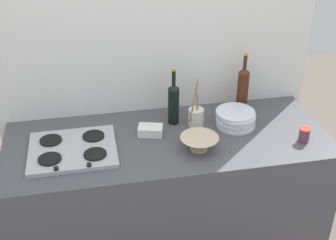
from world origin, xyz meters
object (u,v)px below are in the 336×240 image
object	(u,v)px
utensil_crock	(196,116)
butter_dish	(150,130)
wine_bottle_mid_left	(243,89)
condiment_jar_front	(304,135)
stovetop_hob	(73,149)
plate_stack	(236,118)
wine_bottle_leftmost	(174,103)
mixing_bowl	(199,143)

from	to	relation	value
utensil_crock	butter_dish	bearing A→B (deg)	-169.87
wine_bottle_mid_left	condiment_jar_front	bearing A→B (deg)	-60.88
stovetop_hob	wine_bottle_mid_left	xyz separation A→B (m)	(1.02, 0.26, 0.13)
wine_bottle_mid_left	condiment_jar_front	size ratio (longest dim) A/B	4.59
stovetop_hob	plate_stack	distance (m)	0.94
plate_stack	wine_bottle_leftmost	xyz separation A→B (m)	(-0.35, 0.10, 0.09)
mixing_bowl	utensil_crock	world-z (taller)	utensil_crock
plate_stack	condiment_jar_front	xyz separation A→B (m)	(0.31, -0.24, -0.00)
wine_bottle_leftmost	mixing_bowl	size ratio (longest dim) A/B	1.69
plate_stack	wine_bottle_mid_left	size ratio (longest dim) A/B	0.61
stovetop_hob	butter_dish	distance (m)	0.44
wine_bottle_leftmost	plate_stack	bearing A→B (deg)	-16.08
butter_dish	utensil_crock	world-z (taller)	utensil_crock
wine_bottle_leftmost	utensil_crock	world-z (taller)	wine_bottle_leftmost
plate_stack	mixing_bowl	size ratio (longest dim) A/B	1.14
wine_bottle_mid_left	wine_bottle_leftmost	bearing A→B (deg)	-171.90
butter_dish	utensil_crock	bearing A→B (deg)	10.13
plate_stack	butter_dish	size ratio (longest dim) A/B	1.72
butter_dish	utensil_crock	size ratio (longest dim) A/B	0.44
condiment_jar_front	butter_dish	bearing A→B (deg)	164.08
wine_bottle_leftmost	mixing_bowl	world-z (taller)	wine_bottle_leftmost
wine_bottle_mid_left	butter_dish	world-z (taller)	wine_bottle_mid_left
wine_bottle_leftmost	wine_bottle_mid_left	world-z (taller)	wine_bottle_mid_left
wine_bottle_leftmost	butter_dish	distance (m)	0.21
plate_stack	butter_dish	bearing A→B (deg)	-179.38
plate_stack	wine_bottle_mid_left	distance (m)	0.21
wine_bottle_leftmost	mixing_bowl	distance (m)	0.32
condiment_jar_front	mixing_bowl	bearing A→B (deg)	176.45
butter_dish	utensil_crock	xyz separation A→B (m)	(0.27, 0.05, 0.04)
wine_bottle_leftmost	butter_dish	xyz separation A→B (m)	(-0.15, -0.11, -0.10)
wine_bottle_mid_left	utensil_crock	bearing A→B (deg)	-159.41
stovetop_hob	butter_dish	world-z (taller)	butter_dish
butter_dish	condiment_jar_front	bearing A→B (deg)	-15.92
stovetop_hob	mixing_bowl	world-z (taller)	mixing_bowl
stovetop_hob	plate_stack	xyz separation A→B (m)	(0.93, 0.10, 0.03)
utensil_crock	mixing_bowl	bearing A→B (deg)	-99.92
wine_bottle_leftmost	wine_bottle_mid_left	bearing A→B (deg)	8.10
utensil_crock	condiment_jar_front	distance (m)	0.61
stovetop_hob	utensil_crock	size ratio (longest dim) A/B	1.48
mixing_bowl	butter_dish	size ratio (longest dim) A/B	1.51
stovetop_hob	wine_bottle_mid_left	size ratio (longest dim) A/B	1.20
wine_bottle_mid_left	mixing_bowl	distance (m)	0.52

